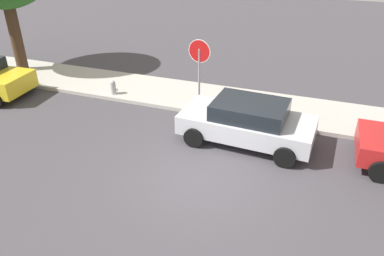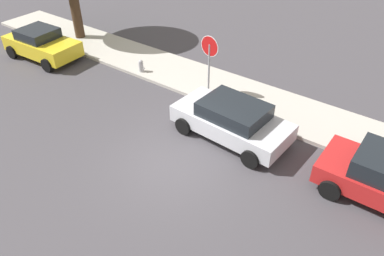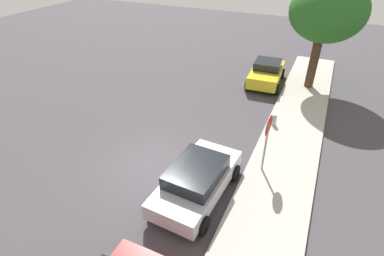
{
  "view_description": "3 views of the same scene",
  "coord_description": "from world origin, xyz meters",
  "px_view_note": "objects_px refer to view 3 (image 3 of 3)",
  "views": [
    {
      "loc": [
        2.68,
        -8.05,
        6.24
      ],
      "look_at": [
        -0.44,
        0.55,
        1.18
      ],
      "focal_mm": 35.0,
      "sensor_mm": 36.0,
      "label": 1
    },
    {
      "loc": [
        5.98,
        -7.14,
        8.21
      ],
      "look_at": [
        0.12,
        0.86,
        0.95
      ],
      "focal_mm": 35.0,
      "sensor_mm": 36.0,
      "label": 2
    },
    {
      "loc": [
        8.11,
        5.46,
        8.09
      ],
      "look_at": [
        -1.31,
        1.17,
        1.4
      ],
      "focal_mm": 28.0,
      "sensor_mm": 36.0,
      "label": 3
    }
  ],
  "objects_px": {
    "parked_car_silver": "(197,180)",
    "fire_hydrant": "(274,121)",
    "stop_sign": "(267,134)",
    "street_tree_near_corner": "(328,12)",
    "parked_car_yellow": "(266,73)"
  },
  "relations": [
    {
      "from": "fire_hydrant",
      "to": "street_tree_near_corner",
      "type": "bearing_deg",
      "value": 168.32
    },
    {
      "from": "street_tree_near_corner",
      "to": "fire_hydrant",
      "type": "bearing_deg",
      "value": -11.68
    },
    {
      "from": "street_tree_near_corner",
      "to": "parked_car_silver",
      "type": "bearing_deg",
      "value": -13.68
    },
    {
      "from": "stop_sign",
      "to": "street_tree_near_corner",
      "type": "height_order",
      "value": "street_tree_near_corner"
    },
    {
      "from": "parked_car_yellow",
      "to": "fire_hydrant",
      "type": "distance_m",
      "value": 5.33
    },
    {
      "from": "parked_car_silver",
      "to": "fire_hydrant",
      "type": "bearing_deg",
      "value": 164.4
    },
    {
      "from": "stop_sign",
      "to": "parked_car_silver",
      "type": "distance_m",
      "value": 3.13
    },
    {
      "from": "parked_car_silver",
      "to": "fire_hydrant",
      "type": "xyz_separation_m",
      "value": [
        -5.81,
        1.62,
        -0.37
      ]
    },
    {
      "from": "stop_sign",
      "to": "fire_hydrant",
      "type": "height_order",
      "value": "stop_sign"
    },
    {
      "from": "parked_car_silver",
      "to": "fire_hydrant",
      "type": "relative_size",
      "value": 5.95
    },
    {
      "from": "stop_sign",
      "to": "street_tree_near_corner",
      "type": "distance_m",
      "value": 9.65
    },
    {
      "from": "street_tree_near_corner",
      "to": "fire_hydrant",
      "type": "relative_size",
      "value": 8.81
    },
    {
      "from": "parked_car_silver",
      "to": "street_tree_near_corner",
      "type": "relative_size",
      "value": 0.68
    },
    {
      "from": "parked_car_silver",
      "to": "street_tree_near_corner",
      "type": "bearing_deg",
      "value": 166.32
    },
    {
      "from": "stop_sign",
      "to": "parked_car_silver",
      "type": "relative_size",
      "value": 0.62
    }
  ]
}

